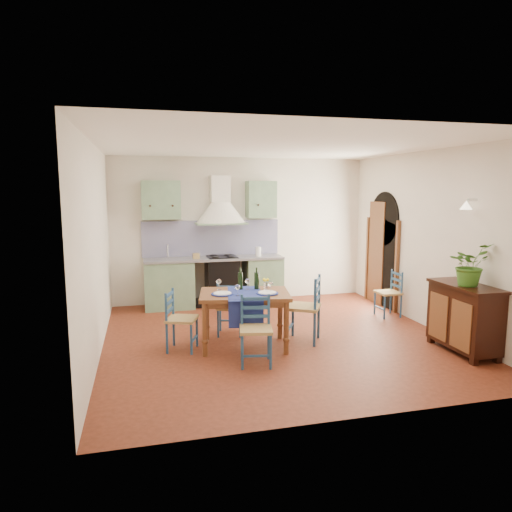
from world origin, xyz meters
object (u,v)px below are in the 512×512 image
Objects in this scene: chair_near at (256,329)px; sideboard at (464,316)px; potted_plant at (469,265)px; dining_table at (245,299)px.

sideboard is at bearing -5.68° from chair_near.
potted_plant is at bearing -7.24° from chair_near.
dining_table is 2.97m from sideboard.
chair_near is (-0.00, -0.63, -0.24)m from dining_table.
dining_table is 0.68m from chair_near.
potted_plant reaches higher than dining_table.
dining_table is 2.38× the size of potted_plant.
potted_plant is (-0.03, -0.07, 0.71)m from sideboard.
chair_near is 0.82× the size of sideboard.
potted_plant reaches higher than sideboard.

